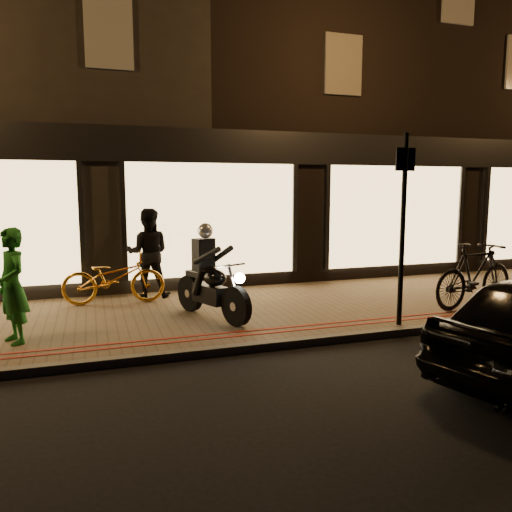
{
  "coord_description": "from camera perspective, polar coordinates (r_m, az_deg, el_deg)",
  "views": [
    {
      "loc": [
        -2.48,
        -6.39,
        2.29
      ],
      "look_at": [
        0.25,
        1.84,
        1.1
      ],
      "focal_mm": 35.0,
      "sensor_mm": 36.0,
      "label": 1
    }
  ],
  "objects": [
    {
      "name": "building_row",
      "position": [
        15.7,
        -9.46,
        14.87
      ],
      "size": [
        48.0,
        10.11,
        8.5
      ],
      "color": "black",
      "rests_on": "ground"
    },
    {
      "name": "red_kerb_lines",
      "position": [
        7.68,
        1.27,
        -8.58
      ],
      "size": [
        50.0,
        0.26,
        0.01
      ],
      "color": "maroon",
      "rests_on": "sidewalk"
    },
    {
      "name": "kerb_stone",
      "position": [
        7.25,
        2.61,
        -10.11
      ],
      "size": [
        50.0,
        0.14,
        0.12
      ],
      "primitive_type": "cube",
      "color": "#59544C",
      "rests_on": "ground"
    },
    {
      "name": "person_green",
      "position": [
        7.73,
        -26.09,
        -3.1
      ],
      "size": [
        0.62,
        0.71,
        1.63
      ],
      "primitive_type": "imported",
      "rotation": [
        0.0,
        0.0,
        -1.09
      ],
      "color": "#1D6D20",
      "rests_on": "sidewalk"
    },
    {
      "name": "person_dark",
      "position": [
        10.12,
        -12.24,
        0.34
      ],
      "size": [
        0.97,
        0.82,
        1.77
      ],
      "primitive_type": "imported",
      "rotation": [
        0.0,
        0.0,
        2.95
      ],
      "color": "black",
      "rests_on": "sidewalk"
    },
    {
      "name": "sign_post",
      "position": [
        8.1,
        16.45,
        4.01
      ],
      "size": [
        0.35,
        0.09,
        3.0
      ],
      "rotation": [
        0.0,
        0.0,
        0.07
      ],
      "color": "black",
      "rests_on": "sidewalk"
    },
    {
      "name": "ground",
      "position": [
        7.22,
        2.75,
        -10.68
      ],
      "size": [
        90.0,
        90.0,
        0.0
      ],
      "primitive_type": "plane",
      "color": "black",
      "rests_on": "ground"
    },
    {
      "name": "motorcycle",
      "position": [
        8.37,
        -5.25,
        -2.92
      ],
      "size": [
        0.9,
        1.84,
        1.59
      ],
      "rotation": [
        0.0,
        0.0,
        0.39
      ],
      "color": "black",
      "rests_on": "sidewalk"
    },
    {
      "name": "bicycle_gold",
      "position": [
        9.73,
        -15.95,
        -2.42
      ],
      "size": [
        1.91,
        0.76,
        0.98
      ],
      "primitive_type": "imported",
      "rotation": [
        0.0,
        0.0,
        1.51
      ],
      "color": "orange",
      "rests_on": "sidewalk"
    },
    {
      "name": "bicycle_dark",
      "position": [
        9.88,
        23.72,
        -2.0
      ],
      "size": [
        2.06,
        0.92,
        1.2
      ],
      "primitive_type": "imported",
      "rotation": [
        0.0,
        0.0,
        1.75
      ],
      "color": "black",
      "rests_on": "sidewalk"
    },
    {
      "name": "sidewalk",
      "position": [
        9.02,
        -1.85,
        -6.49
      ],
      "size": [
        50.0,
        4.0,
        0.12
      ],
      "primitive_type": "cube",
      "color": "brown",
      "rests_on": "ground"
    }
  ]
}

